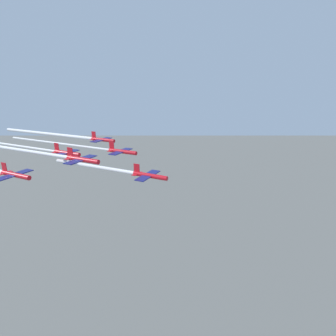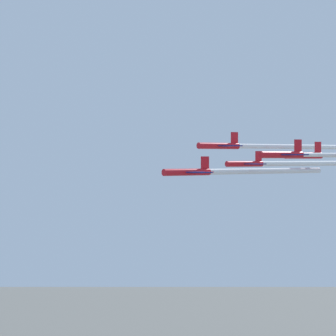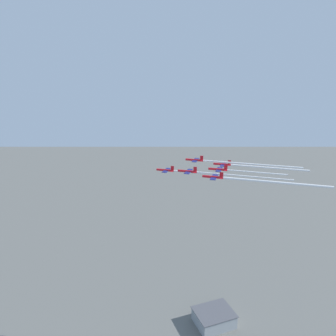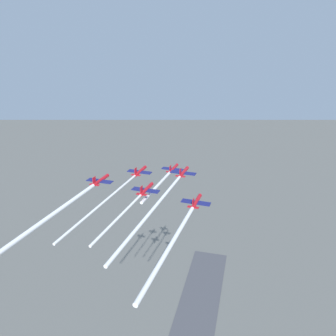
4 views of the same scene
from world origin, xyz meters
The scene contains 8 objects.
jet_0 centered at (37.09, -2.17, 161.13)m, with size 9.47×9.32×3.47m.
jet_1 centered at (43.60, -18.36, 164.27)m, with size 9.47×9.32×3.47m.
jet_2 centered at (54.41, -4.34, 166.09)m, with size 9.47×9.32×3.47m.
jet_4 centered at (60.92, -20.54, 164.16)m, with size 9.47×9.32×3.47m.
jet_5 centered at (71.73, -6.52, 162.34)m, with size 9.47×9.32×3.47m.
smoke_trail_0 centered at (52.54, -14.08, 161.08)m, with size 24.04×18.88×1.09m.
smoke_trail_2 centered at (79.57, -23.74, 166.04)m, with size 43.39×33.76×0.97m.
smoke_trail_5 centered at (92.74, -22.71, 162.29)m, with size 35.19×27.50×1.16m.
Camera 2 is at (-101.74, -37.01, 163.84)m, focal length 85.00 mm.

